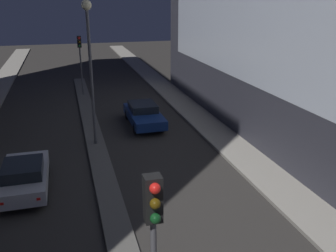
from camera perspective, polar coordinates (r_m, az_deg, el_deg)
The scene contains 6 objects.
median_strip at distance 21.95m, azimuth -11.13°, elevation -1.99°, with size 1.00×34.22×0.13m.
traffic_light_near at distance 7.24m, azimuth -2.19°, elevation -16.76°, with size 0.32×0.42×4.75m.
traffic_light_mid at distance 31.29m, azimuth -13.27°, elevation 10.88°, with size 0.32×0.42×4.75m.
street_lamp at distance 19.86m, azimuth -11.88°, elevation 11.29°, with size 0.51×0.51×7.57m.
car_left_lane at distance 16.94m, azimuth -21.03°, elevation -7.11°, with size 1.84×4.20×1.39m.
car_right_lane at distance 24.03m, azimuth -3.72°, elevation 1.83°, with size 1.91×4.72×1.35m.
Camera 1 is at (-1.32, -2.37, 7.86)m, focal length 40.00 mm.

